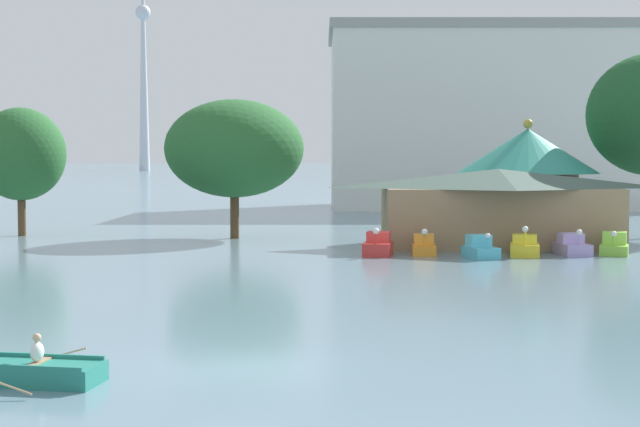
{
  "coord_description": "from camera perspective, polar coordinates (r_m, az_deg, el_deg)",
  "views": [
    {
      "loc": [
        2.17,
        -25.34,
        5.69
      ],
      "look_at": [
        2.09,
        15.77,
        3.27
      ],
      "focal_mm": 53.04,
      "sensor_mm": 36.0,
      "label": 1
    }
  ],
  "objects": [
    {
      "name": "shoreline_tree_mid",
      "position": [
        66.89,
        -5.08,
        3.92
      ],
      "size": [
        9.81,
        9.81,
        9.81
      ],
      "color": "brown",
      "rests_on": "ground"
    },
    {
      "name": "boathouse",
      "position": [
        61.73,
        10.79,
        0.44
      ],
      "size": [
        15.69,
        8.45,
        4.99
      ],
      "color": "#9E7F5B",
      "rests_on": "ground"
    },
    {
      "name": "pedal_boat_yellow",
      "position": [
        56.3,
        12.34,
        -1.99
      ],
      "size": [
        2.13,
        3.02,
        1.81
      ],
      "rotation": [
        0.0,
        0.0,
        -1.76
      ],
      "color": "yellow",
      "rests_on": "ground"
    },
    {
      "name": "green_roof_pavilion",
      "position": [
        69.84,
        12.51,
        2.37
      ],
      "size": [
        10.22,
        10.22,
        8.5
      ],
      "color": "brown",
      "rests_on": "ground"
    },
    {
      "name": "background_building_block",
      "position": [
        110.19,
        10.65,
        5.66
      ],
      "size": [
        38.04,
        17.73,
        20.35
      ],
      "color": "silver",
      "rests_on": "ground"
    },
    {
      "name": "pedal_boat_orange",
      "position": [
        55.82,
        6.4,
        -1.99
      ],
      "size": [
        1.51,
        2.31,
        1.61
      ],
      "rotation": [
        0.0,
        0.0,
        -1.64
      ],
      "color": "orange",
      "rests_on": "ground"
    },
    {
      "name": "shoreline_tree_tall_left",
      "position": [
        72.23,
        -17.5,
        3.43
      ],
      "size": [
        6.49,
        6.49,
        9.35
      ],
      "color": "brown",
      "rests_on": "ground"
    },
    {
      "name": "rowboat_with_rower",
      "position": [
        25.35,
        -17.13,
        -9.11
      ],
      "size": [
        3.98,
        3.4,
        1.27
      ],
      "rotation": [
        0.0,
        0.0,
        2.97
      ],
      "color": "#237A6B",
      "rests_on": "ground"
    },
    {
      "name": "pedal_boat_red",
      "position": [
        55.24,
        3.63,
        -1.96
      ],
      "size": [
        1.97,
        2.67,
        1.69
      ],
      "rotation": [
        0.0,
        0.0,
        -1.75
      ],
      "color": "red",
      "rests_on": "ground"
    },
    {
      "name": "ground_plane",
      "position": [
        26.07,
        -4.73,
        -9.25
      ],
      "size": [
        2000.0,
        2000.0,
        0.0
      ],
      "primitive_type": "plane",
      "color": "slate"
    },
    {
      "name": "distant_broadcast_tower",
      "position": [
        424.22,
        -10.5,
        10.14
      ],
      "size": [
        6.53,
        6.53,
        141.92
      ],
      "color": "silver",
      "rests_on": "ground"
    },
    {
      "name": "pedal_boat_lime",
      "position": [
        58.19,
        17.44,
        -1.87
      ],
      "size": [
        2.26,
        2.68,
        1.47
      ],
      "rotation": [
        0.0,
        0.0,
        -1.91
      ],
      "color": "#8CCC3F",
      "rests_on": "ground"
    },
    {
      "name": "pedal_boat_cyan",
      "position": [
        54.49,
        9.75,
        -2.12
      ],
      "size": [
        1.97,
        2.65,
        1.51
      ],
      "rotation": [
        0.0,
        0.0,
        -1.32
      ],
      "color": "#4CB7CC",
      "rests_on": "ground"
    },
    {
      "name": "pedal_boat_lavender",
      "position": [
        57.5,
        15.07,
        -1.92
      ],
      "size": [
        1.77,
        2.78,
        1.59
      ],
      "rotation": [
        0.0,
        0.0,
        -1.48
      ],
      "color": "#B299D8",
      "rests_on": "ground"
    }
  ]
}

